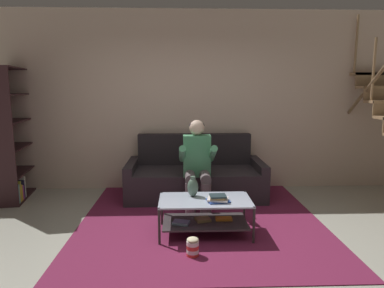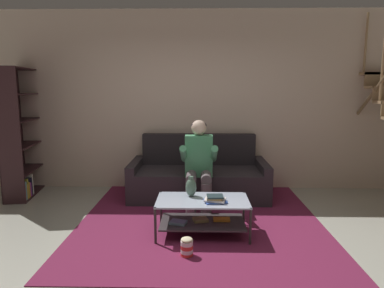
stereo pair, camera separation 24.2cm
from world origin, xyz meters
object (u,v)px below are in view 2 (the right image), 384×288
object	(u,v)px
couch	(199,177)
person_seated_center	(199,162)
coffee_table	(202,212)
bookshelf	(18,143)
vase	(191,187)
book_stack	(215,199)
popcorn_tub	(187,247)

from	to	relation	value
couch	person_seated_center	bearing A→B (deg)	-90.00
coffee_table	bookshelf	distance (m)	3.21
vase	bookshelf	world-z (taller)	bookshelf
person_seated_center	book_stack	size ratio (longest dim) A/B	4.54
vase	popcorn_tub	distance (m)	0.78
person_seated_center	book_stack	bearing A→B (deg)	-78.91
book_stack	bookshelf	world-z (taller)	bookshelf
couch	person_seated_center	size ratio (longest dim) A/B	1.68
coffee_table	bookshelf	bearing A→B (deg)	153.40
vase	book_stack	bearing A→B (deg)	-36.21
vase	popcorn_tub	world-z (taller)	vase
popcorn_tub	person_seated_center	bearing A→B (deg)	85.24
person_seated_center	vase	distance (m)	0.75
popcorn_tub	vase	bearing A→B (deg)	87.68
couch	bookshelf	xyz separation A→B (m)	(-2.79, -0.00, 0.53)
couch	person_seated_center	world-z (taller)	person_seated_center
coffee_table	vase	bearing A→B (deg)	136.82
person_seated_center	couch	bearing A→B (deg)	90.00
couch	coffee_table	size ratio (longest dim) A/B	1.99
book_stack	popcorn_tub	xyz separation A→B (m)	(-0.30, -0.46, -0.35)
couch	book_stack	xyz separation A→B (m)	(0.18, -1.49, 0.15)
couch	book_stack	bearing A→B (deg)	-83.01
vase	book_stack	size ratio (longest dim) A/B	0.87
vase	couch	bearing A→B (deg)	86.06
book_stack	coffee_table	bearing A→B (deg)	151.53
popcorn_tub	book_stack	bearing A→B (deg)	56.79
vase	bookshelf	size ratio (longest dim) A/B	0.12
book_stack	bookshelf	bearing A→B (deg)	153.31
coffee_table	popcorn_tub	distance (m)	0.58
book_stack	popcorn_tub	distance (m)	0.65
couch	vase	bearing A→B (deg)	-93.94
person_seated_center	popcorn_tub	bearing A→B (deg)	-94.76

